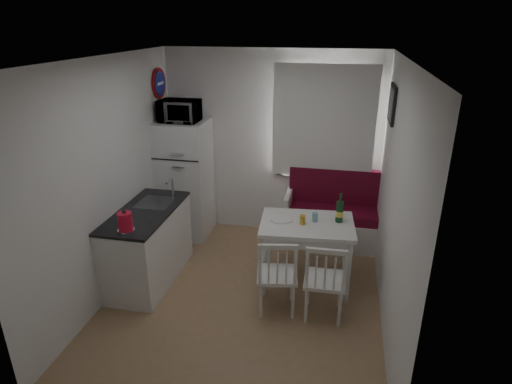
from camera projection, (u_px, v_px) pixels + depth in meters
floor at (244, 297)px, 4.87m from camera, size 3.00×3.50×0.02m
ceiling at (241, 59)px, 3.90m from camera, size 3.00×3.50×0.02m
wall_back at (272, 145)px, 5.97m from camera, size 3.00×0.02×2.60m
wall_front at (181, 289)px, 2.79m from camera, size 3.00×0.02×2.60m
wall_left at (109, 181)px, 4.67m from camera, size 0.02×3.50×2.60m
wall_right at (395, 203)px, 4.10m from camera, size 0.02×3.50×2.60m
window at (324, 125)px, 5.69m from camera, size 1.22×0.06×1.47m
curtain at (323, 123)px, 5.61m from camera, size 1.35×0.02×1.50m
kitchen_counter at (148, 245)px, 5.07m from camera, size 0.62×1.32×1.16m
wall_sign at (160, 83)px, 5.66m from camera, size 0.03×0.40×0.40m
picture_frame at (392, 104)px, 4.82m from camera, size 0.04×0.52×0.42m
bench at (337, 220)px, 5.93m from camera, size 1.45×0.56×1.04m
dining_table at (307, 230)px, 4.88m from camera, size 1.12×0.83×0.79m
chair_left at (276, 270)px, 4.39m from camera, size 0.48×0.46×0.48m
chair_right at (325, 275)px, 4.29m from camera, size 0.43×0.41×0.48m
fridge at (185, 179)px, 6.05m from camera, size 0.67×0.67×1.67m
microwave at (179, 111)px, 5.64m from camera, size 0.52×0.35×0.29m
kettle at (125, 222)px, 4.36m from camera, size 0.18×0.18×0.24m
wine_bottle at (340, 208)px, 4.81m from camera, size 0.09×0.09×0.34m
drinking_glass_orange at (303, 220)px, 4.80m from camera, size 0.07×0.07×0.11m
drinking_glass_blue at (315, 217)px, 4.86m from camera, size 0.06×0.06×0.11m
plate at (281, 219)px, 4.92m from camera, size 0.27×0.27×0.02m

